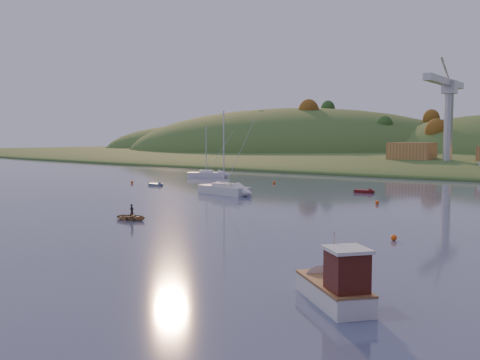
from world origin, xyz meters
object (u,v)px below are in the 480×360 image
Objects in this scene: sailboat_near at (206,174)px; sailboat_far at (224,189)px; red_tender at (368,192)px; grey_dinghy at (158,185)px; fishing_boat at (330,283)px; canoe at (132,217)px.

sailboat_far is at bearing -82.05° from sailboat_near.
sailboat_near is at bearing 156.89° from red_tender.
sailboat_far is 18.30m from grey_dinghy.
fishing_boat is at bearing -82.20° from sailboat_near.
red_tender reaches higher than canoe.
sailboat_far is 26.53m from canoe.
sailboat_near is at bearing 144.13° from sailboat_far.
canoe is 0.96× the size of red_tender.
sailboat_far is at bearing 4.62° from canoe.
grey_dinghy is (-54.63, 41.82, -0.72)m from fishing_boat.
fishing_boat is at bearing -126.13° from canoe.
fishing_boat is 0.51× the size of sailboat_far.
sailboat_far is 3.82× the size of canoe.
red_tender is at bearing -50.55° from sailboat_near.
canoe is 1.11× the size of grey_dinghy.
grey_dinghy is at bearing 176.93° from sailboat_far.
sailboat_far reaches higher than red_tender.
sailboat_far reaches higher than canoe.
sailboat_near is 0.87× the size of sailboat_far.
fishing_boat is 31.45m from canoe.
red_tender is at bearing 50.71° from sailboat_far.
fishing_boat is at bearing -36.11° from sailboat_far.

